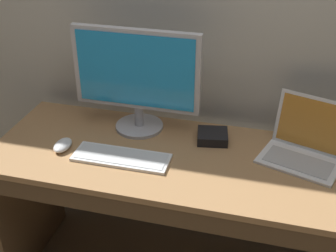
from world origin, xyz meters
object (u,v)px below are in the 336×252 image
laptop_white (304,146)px  computer_mouse (63,145)px  external_monitor (136,76)px  external_drive_box (213,136)px  wired_keyboard (121,157)px

laptop_white → computer_mouse: size_ratio=3.29×
external_monitor → external_drive_box: 0.43m
laptop_white → computer_mouse: bearing=-169.0°
laptop_white → external_monitor: (-0.75, 0.05, 0.21)m
wired_keyboard → external_monitor: bearing=91.7°
wired_keyboard → computer_mouse: size_ratio=3.58×
external_monitor → computer_mouse: (-0.27, -0.24, -0.25)m
laptop_white → external_monitor: 0.78m
external_monitor → wired_keyboard: (0.01, -0.25, -0.26)m
wired_keyboard → computer_mouse: bearing=177.9°
computer_mouse → external_drive_box: size_ratio=0.86×
external_monitor → external_drive_box: bearing=-1.8°
external_monitor → wired_keyboard: bearing=-88.3°
wired_keyboard → external_drive_box: 0.42m
laptop_white → external_drive_box: bearing=174.7°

